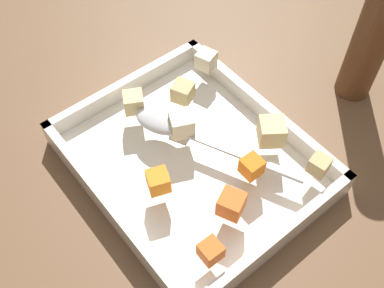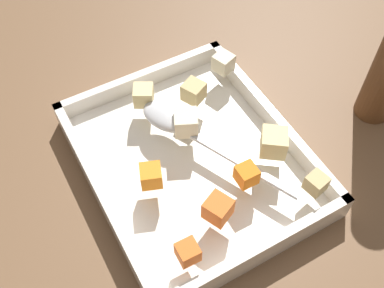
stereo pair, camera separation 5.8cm
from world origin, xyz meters
TOP-DOWN VIEW (x-y plane):
  - ground_plane at (0.00, 0.00)m, footprint 4.00×4.00m
  - baking_dish at (-0.02, -0.02)m, footprint 0.32×0.26m
  - carrot_chunk_mid_right at (0.08, -0.04)m, footprint 0.04×0.04m
  - carrot_chunk_corner_nw at (-0.00, -0.08)m, footprint 0.03×0.03m
  - carrot_chunk_back_center at (0.11, -0.09)m, footprint 0.02×0.02m
  - carrot_chunk_corner_ne at (0.05, 0.02)m, footprint 0.02×0.02m
  - potato_chunk_near_right at (-0.09, 0.03)m, footprint 0.04×0.04m
  - potato_chunk_heap_side at (-0.05, -0.01)m, footprint 0.04×0.04m
  - potato_chunk_corner_sw at (0.03, 0.07)m, footprint 0.04×0.04m
  - potato_chunk_under_handle at (-0.12, -0.04)m, footprint 0.04×0.04m
  - potato_chunk_far_left at (-0.12, 0.09)m, footprint 0.03×0.03m
  - potato_chunk_heap_top at (0.10, 0.08)m, footprint 0.03×0.03m
  - serving_spoon at (-0.06, -0.02)m, footprint 0.22×0.12m
  - pepper_mill at (0.02, 0.26)m, footprint 0.05×0.05m

SIDE VIEW (x-z plane):
  - ground_plane at x=0.00m, z-range 0.00..0.00m
  - baking_dish at x=-0.02m, z-range -0.01..0.03m
  - serving_spoon at x=-0.06m, z-range 0.04..0.06m
  - potato_chunk_heap_top at x=0.10m, z-range 0.04..0.06m
  - carrot_chunk_back_center at x=0.11m, z-range 0.04..0.06m
  - carrot_chunk_corner_ne at x=0.05m, z-range 0.04..0.07m
  - potato_chunk_far_left at x=-0.12m, z-range 0.04..0.07m
  - carrot_chunk_corner_nw at x=0.00m, z-range 0.04..0.07m
  - potato_chunk_under_handle at x=-0.12m, z-range 0.04..0.07m
  - potato_chunk_near_right at x=-0.09m, z-range 0.04..0.07m
  - carrot_chunk_mid_right at x=0.08m, z-range 0.04..0.07m
  - potato_chunk_heap_side at x=-0.05m, z-range 0.04..0.07m
  - potato_chunk_corner_sw at x=0.03m, z-range 0.04..0.07m
  - pepper_mill at x=0.02m, z-range -0.01..0.25m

